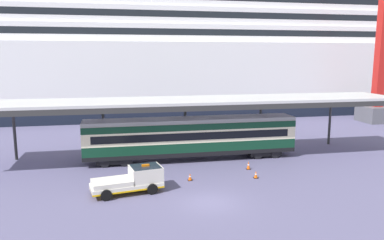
{
  "coord_description": "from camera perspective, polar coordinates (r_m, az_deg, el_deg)",
  "views": [
    {
      "loc": [
        -6.06,
        -23.81,
        10.0
      ],
      "look_at": [
        0.25,
        7.69,
        4.5
      ],
      "focal_mm": 34.99,
      "sensor_mm": 36.0,
      "label": 1
    }
  ],
  "objects": [
    {
      "name": "traffic_cone_mid",
      "position": [
        31.76,
        9.71,
        -8.22
      ],
      "size": [
        0.36,
        0.36,
        0.61
      ],
      "color": "black",
      "rests_on": "ground"
    },
    {
      "name": "service_truck",
      "position": [
        28.42,
        -8.9,
        -8.89
      ],
      "size": [
        5.48,
        2.96,
        2.02
      ],
      "color": "silver",
      "rests_on": "ground"
    },
    {
      "name": "train_carriage",
      "position": [
        36.29,
        -0.12,
        -2.53
      ],
      "size": [
        20.4,
        2.81,
        4.11
      ],
      "color": "black",
      "rests_on": "ground"
    },
    {
      "name": "cruise_ship",
      "position": [
        75.01,
        4.01,
        10.24
      ],
      "size": [
        169.97,
        31.61,
        33.58
      ],
      "color": "black",
      "rests_on": "ground"
    },
    {
      "name": "traffic_cone_far",
      "position": [
        34.0,
        8.6,
        -6.85
      ],
      "size": [
        0.36,
        0.36,
        0.75
      ],
      "color": "black",
      "rests_on": "ground"
    },
    {
      "name": "traffic_cone_near",
      "position": [
        30.76,
        -0.3,
        -8.68
      ],
      "size": [
        0.36,
        0.36,
        0.6
      ],
      "color": "black",
      "rests_on": "ground"
    },
    {
      "name": "platform_canopy",
      "position": [
        36.14,
        -0.25,
        2.83
      ],
      "size": [
        41.97,
        6.39,
        5.9
      ],
      "color": "silver",
      "rests_on": "ground"
    },
    {
      "name": "ground_plane",
      "position": [
        26.53,
        2.8,
        -12.44
      ],
      "size": [
        400.0,
        400.0,
        0.0
      ],
      "primitive_type": "plane",
      "color": "slate"
    }
  ]
}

